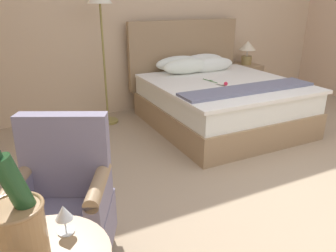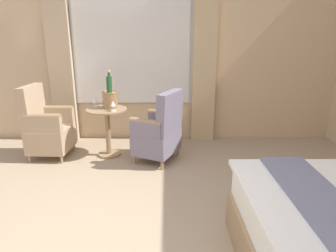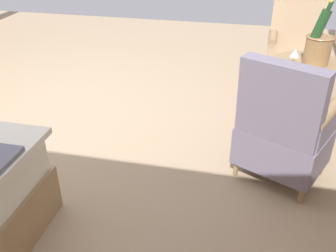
{
  "view_description": "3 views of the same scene",
  "coord_description": "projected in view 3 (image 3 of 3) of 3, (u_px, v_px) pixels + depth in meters",
  "views": [
    {
      "loc": [
        -2.2,
        -1.42,
        1.63
      ],
      "look_at": [
        -1.04,
        0.94,
        0.6
      ],
      "focal_mm": 35.0,
      "sensor_mm": 36.0,
      "label": 1
    },
    {
      "loc": [
        1.8,
        0.53,
        1.65
      ],
      "look_at": [
        -0.72,
        0.54,
        0.89
      ],
      "focal_mm": 32.0,
      "sensor_mm": 36.0,
      "label": 2
    },
    {
      "loc": [
        -1.72,
        2.84,
        1.78
      ],
      "look_at": [
        -1.31,
        0.98,
        0.67
      ],
      "focal_mm": 40.0,
      "sensor_mm": 36.0,
      "label": 3
    }
  ],
  "objects": [
    {
      "name": "ground_plane",
      "position": [
        58.0,
        122.0,
        3.61
      ],
      "size": [
        7.94,
        7.94,
        0.0
      ],
      "primitive_type": "plane",
      "color": "tan"
    },
    {
      "name": "wine_glass_near_edge",
      "position": [
        295.0,
        54.0,
        2.99
      ],
      "size": [
        0.08,
        0.08,
        0.13
      ],
      "color": "white",
      "rests_on": "side_table_round"
    },
    {
      "name": "wine_glass_near_bucket",
      "position": [
        316.0,
        43.0,
        3.19
      ],
      "size": [
        0.08,
        0.08,
        0.14
      ],
      "color": "white",
      "rests_on": "side_table_round"
    },
    {
      "name": "side_table_round",
      "position": [
        302.0,
        89.0,
        3.24
      ],
      "size": [
        0.56,
        0.56,
        0.69
      ],
      "color": "#9A7C58",
      "rests_on": "ground"
    },
    {
      "name": "armchair_facing_bed",
      "position": [
        292.0,
        57.0,
        3.96
      ],
      "size": [
        0.59,
        0.57,
        1.01
      ],
      "color": "#9A7C58",
      "rests_on": "ground"
    },
    {
      "name": "champagne_bucket",
      "position": [
        318.0,
        46.0,
        2.98
      ],
      "size": [
        0.22,
        0.22,
        0.52
      ],
      "color": "#987248",
      "rests_on": "side_table_round"
    },
    {
      "name": "armchair_by_window",
      "position": [
        283.0,
        131.0,
        2.66
      ],
      "size": [
        0.75,
        0.71,
        0.97
      ],
      "color": "#9A7C58",
      "rests_on": "ground"
    }
  ]
}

